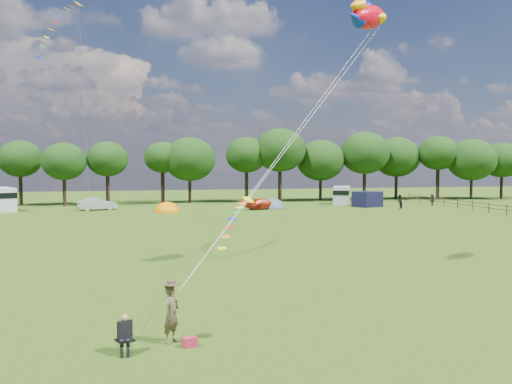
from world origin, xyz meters
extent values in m
plane|color=black|center=(0.00, 0.00, 0.00)|extent=(180.00, 180.00, 0.00)
cylinder|color=black|center=(-20.03, 56.31, 1.95)|extent=(0.47, 0.47, 3.90)
ellipsoid|color=black|center=(-20.03, 56.31, 6.00)|extent=(5.58, 5.58, 4.74)
cylinder|color=black|center=(-14.36, 53.27, 1.78)|extent=(0.44, 0.44, 3.56)
ellipsoid|color=black|center=(-14.36, 53.27, 5.64)|extent=(5.56, 5.56, 4.73)
cylinder|color=black|center=(-9.09, 54.23, 1.98)|extent=(0.47, 0.47, 3.95)
ellipsoid|color=black|center=(-9.09, 54.23, 5.95)|extent=(5.33, 5.33, 4.53)
cylinder|color=black|center=(-1.92, 56.03, 2.17)|extent=(0.50, 0.50, 4.33)
ellipsoid|color=black|center=(-1.92, 56.03, 6.19)|extent=(4.95, 4.95, 4.21)
cylinder|color=black|center=(1.70, 55.56, 1.66)|extent=(0.43, 0.43, 3.31)
ellipsoid|color=black|center=(1.70, 55.56, 5.95)|extent=(7.03, 7.03, 5.98)
cylinder|color=black|center=(9.66, 55.80, 2.18)|extent=(0.50, 0.50, 4.36)
ellipsoid|color=black|center=(9.66, 55.80, 6.56)|extent=(5.84, 5.84, 4.97)
cylinder|color=black|center=(14.25, 54.92, 2.27)|extent=(0.51, 0.51, 4.55)
ellipsoid|color=black|center=(14.25, 54.92, 7.23)|extent=(7.15, 7.15, 6.08)
cylinder|color=black|center=(20.49, 55.63, 1.61)|extent=(0.42, 0.42, 3.21)
ellipsoid|color=black|center=(20.49, 55.63, 5.80)|extent=(6.90, 6.90, 5.86)
cylinder|color=black|center=(26.98, 54.96, 2.09)|extent=(0.48, 0.48, 4.17)
ellipsoid|color=black|center=(26.98, 54.96, 6.86)|extent=(7.16, 7.16, 6.09)
cylinder|color=black|center=(32.97, 56.89, 1.83)|extent=(0.45, 0.45, 3.66)
ellipsoid|color=black|center=(32.97, 56.89, 6.31)|extent=(7.05, 7.05, 5.99)
cylinder|color=black|center=(38.41, 54.37, 2.32)|extent=(0.52, 0.52, 4.65)
ellipsoid|color=black|center=(38.41, 54.37, 6.88)|extent=(5.96, 5.96, 5.06)
cylinder|color=black|center=(43.16, 53.04, 1.59)|extent=(0.42, 0.42, 3.19)
ellipsoid|color=black|center=(43.16, 53.04, 5.89)|extent=(7.23, 7.23, 6.14)
cylinder|color=black|center=(48.55, 53.44, 1.76)|extent=(0.44, 0.44, 3.52)
ellipsoid|color=black|center=(48.55, 53.44, 5.86)|extent=(6.22, 6.22, 5.28)
cylinder|color=#472D19|center=(32.00, 30.00, 0.60)|extent=(0.12, 0.12, 1.20)
cylinder|color=#472D19|center=(32.00, 33.00, 0.60)|extent=(0.12, 0.12, 1.20)
cylinder|color=#472D19|center=(32.00, 31.50, 0.95)|extent=(0.08, 3.00, 0.08)
cylinder|color=#472D19|center=(32.00, 31.50, 0.55)|extent=(0.08, 3.00, 0.08)
cylinder|color=#472D19|center=(32.00, 36.00, 0.60)|extent=(0.12, 0.12, 1.20)
cylinder|color=#472D19|center=(32.00, 34.50, 0.95)|extent=(0.08, 3.00, 0.08)
cylinder|color=#472D19|center=(32.00, 34.50, 0.55)|extent=(0.08, 3.00, 0.08)
cylinder|color=#472D19|center=(32.00, 39.00, 0.60)|extent=(0.12, 0.12, 1.20)
cylinder|color=#472D19|center=(32.00, 37.50, 0.95)|extent=(0.08, 3.00, 0.08)
cylinder|color=#472D19|center=(32.00, 37.50, 0.55)|extent=(0.08, 3.00, 0.08)
cylinder|color=#472D19|center=(32.00, 42.00, 0.60)|extent=(0.12, 0.12, 1.20)
cylinder|color=#472D19|center=(32.00, 40.50, 0.95)|extent=(0.08, 3.00, 0.08)
cylinder|color=#472D19|center=(32.00, 40.50, 0.55)|extent=(0.08, 3.00, 0.08)
cylinder|color=#472D19|center=(32.00, 45.00, 0.60)|extent=(0.12, 0.12, 1.20)
cylinder|color=#472D19|center=(32.00, 43.50, 0.95)|extent=(0.08, 3.00, 0.08)
cylinder|color=#472D19|center=(32.00, 43.50, 0.55)|extent=(0.08, 3.00, 0.08)
cylinder|color=#472D19|center=(32.00, 48.00, 0.60)|extent=(0.12, 0.12, 1.20)
cylinder|color=#472D19|center=(32.00, 46.50, 0.95)|extent=(0.08, 3.00, 0.08)
cylinder|color=#472D19|center=(32.00, 46.50, 0.55)|extent=(0.08, 3.00, 0.08)
cylinder|color=#472D19|center=(32.00, 51.00, 0.60)|extent=(0.12, 0.12, 1.20)
cylinder|color=#472D19|center=(32.00, 49.50, 0.95)|extent=(0.08, 3.00, 0.08)
cylinder|color=#472D19|center=(32.00, 49.50, 0.55)|extent=(0.08, 3.00, 0.08)
imported|color=#A0A4A9|center=(-10.06, 46.11, 0.71)|extent=(4.30, 2.54, 1.43)
imported|color=maroon|center=(8.96, 43.09, 0.63)|extent=(4.56, 3.02, 1.26)
cube|color=silver|center=(-20.70, 47.52, 1.33)|extent=(4.17, 5.78, 2.66)
cube|color=black|center=(-20.70, 47.52, 1.87)|extent=(4.25, 5.90, 0.63)
cylinder|color=black|center=(-20.05, 45.98, 0.37)|extent=(0.80, 0.55, 0.75)
cube|color=#B2B2B4|center=(20.77, 48.06, 1.18)|extent=(3.76, 5.13, 2.36)
cube|color=black|center=(20.77, 48.06, 1.66)|extent=(3.83, 5.23, 0.56)
cylinder|color=black|center=(20.16, 46.71, 0.33)|extent=(0.71, 0.49, 0.66)
cylinder|color=black|center=(21.38, 49.42, 0.33)|extent=(0.71, 0.49, 0.66)
ellipsoid|color=orange|center=(-2.41, 41.48, 0.02)|extent=(2.78, 3.20, 2.29)
cylinder|color=orange|center=(-2.41, 41.48, 0.04)|extent=(2.92, 2.92, 0.08)
ellipsoid|color=#445463|center=(10.24, 43.97, 0.02)|extent=(3.09, 3.55, 2.41)
cylinder|color=#445463|center=(10.24, 43.97, 0.04)|extent=(3.24, 3.24, 0.08)
cube|color=black|center=(22.47, 43.74, 0.95)|extent=(3.77, 3.46, 1.91)
imported|color=brown|center=(-5.54, -4.31, 0.91)|extent=(0.76, 0.79, 1.83)
cylinder|color=#99999E|center=(-7.17, -5.31, 0.21)|extent=(0.02, 0.02, 0.42)
cylinder|color=#99999E|center=(-6.77, -5.31, 0.21)|extent=(0.02, 0.02, 0.42)
cylinder|color=#99999E|center=(-7.17, -4.91, 0.21)|extent=(0.02, 0.02, 0.42)
cylinder|color=#99999E|center=(-6.77, -4.91, 0.21)|extent=(0.02, 0.02, 0.42)
cube|color=black|center=(-6.97, -5.11, 0.42)|extent=(0.62, 0.61, 0.05)
cube|color=black|center=(-6.97, -4.89, 0.69)|extent=(0.46, 0.23, 0.50)
cube|color=black|center=(-6.97, -5.07, 0.72)|extent=(0.41, 0.34, 0.53)
sphere|color=tan|center=(-6.97, -5.09, 1.08)|extent=(0.20, 0.20, 0.20)
cube|color=#AF1E39|center=(-5.05, -4.88, 0.15)|extent=(0.49, 0.40, 0.30)
ellipsoid|color=#F00014|center=(5.10, 5.04, 12.91)|extent=(3.10, 2.76, 1.76)
ellipsoid|color=#FAD700|center=(5.10, 5.04, 12.77)|extent=(1.94, 1.71, 0.96)
cone|color=orange|center=(4.05, 4.23, 13.18)|extent=(1.32, 1.27, 0.92)
cone|color=#0720BF|center=(4.05, 4.23, 12.63)|extent=(1.32, 1.27, 0.92)
cone|color=#0720BF|center=(5.17, 5.10, 13.48)|extent=(0.99, 1.01, 0.78)
sphere|color=white|center=(5.74, 5.94, 13.07)|extent=(0.29, 0.29, 0.29)
sphere|color=black|center=(5.77, 6.02, 13.07)|extent=(0.15, 0.15, 0.15)
cube|color=#FFA611|center=(-10.59, 29.64, 19.11)|extent=(0.80, 0.83, 0.40)
cube|color=red|center=(-10.86, 29.14, 18.89)|extent=(0.50, 0.63, 0.11)
cube|color=orange|center=(-11.13, 28.65, 18.62)|extent=(0.50, 0.63, 0.12)
cube|color=yellow|center=(-11.40, 28.15, 18.28)|extent=(0.49, 0.62, 0.13)
cube|color=#198C1E|center=(-11.67, 27.66, 17.85)|extent=(0.49, 0.62, 0.14)
cube|color=#0C1EB2|center=(-11.94, 27.16, 17.35)|extent=(0.49, 0.62, 0.15)
cube|color=red|center=(-12.21, 26.67, 16.76)|extent=(0.48, 0.62, 0.16)
cube|color=orange|center=(-12.48, 26.17, 16.10)|extent=(0.48, 0.61, 0.17)
cube|color=yellow|center=(-12.75, 25.68, 15.35)|extent=(0.47, 0.61, 0.18)
cube|color=#198C1E|center=(-13.02, 25.18, 14.53)|extent=(0.46, 0.61, 0.19)
cube|color=#0C1EB2|center=(-13.29, 24.69, 13.62)|extent=(0.46, 0.60, 0.19)
cube|color=#EFFD02|center=(1.13, 15.21, 3.09)|extent=(0.79, 0.75, 0.38)
cube|color=red|center=(0.81, 14.67, 3.02)|extent=(0.60, 0.46, 0.11)
cube|color=orange|center=(0.50, 14.13, 2.90)|extent=(0.60, 0.46, 0.12)
cube|color=yellow|center=(0.18, 13.59, 2.71)|extent=(0.60, 0.46, 0.13)
cube|color=#198C1E|center=(-0.13, 13.05, 2.44)|extent=(0.60, 0.45, 0.14)
cube|color=#0C1EB2|center=(-0.45, 12.51, 2.09)|extent=(0.59, 0.45, 0.15)
cube|color=red|center=(-0.76, 11.97, 1.66)|extent=(0.59, 0.45, 0.15)
cube|color=orange|center=(-1.08, 11.43, 1.14)|extent=(0.59, 0.44, 0.16)
cube|color=yellow|center=(-1.39, 10.89, 0.55)|extent=(0.59, 0.44, 0.17)
imported|color=black|center=(25.04, 40.25, 0.83)|extent=(0.95, 0.89, 1.67)
imported|color=black|center=(31.26, 43.56, 0.74)|extent=(1.05, 0.83, 1.47)
camera|label=1|loc=(-6.91, -21.99, 5.67)|focal=40.00mm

